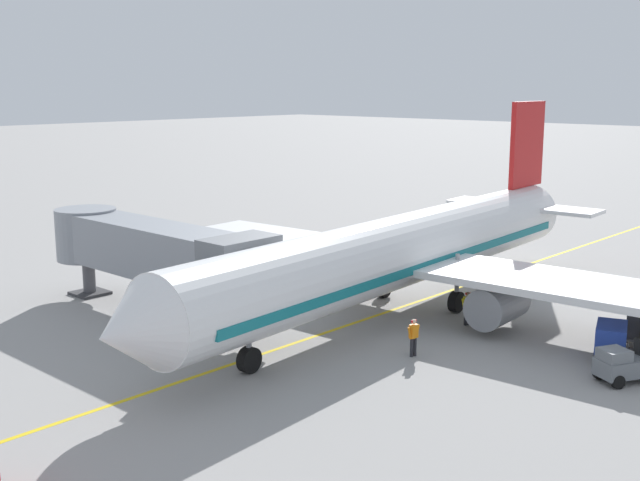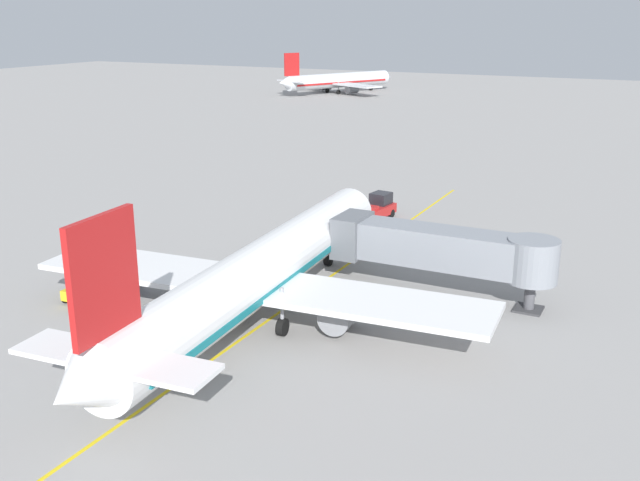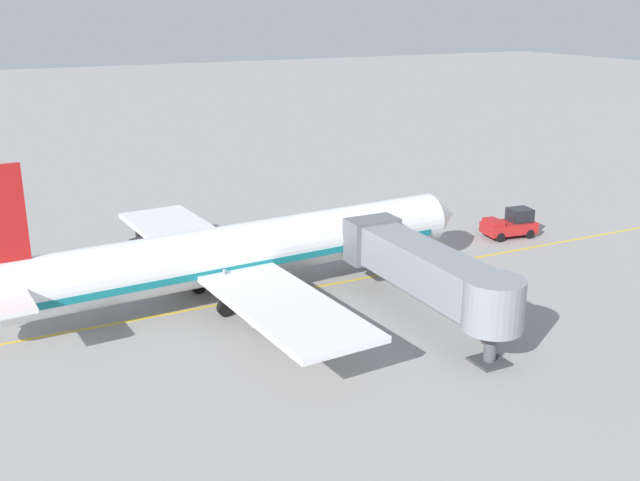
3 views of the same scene
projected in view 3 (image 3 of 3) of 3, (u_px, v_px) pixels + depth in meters
The scene contains 12 objects.
ground_plane at pixel (249, 299), 49.95m from camera, with size 400.00×400.00×0.00m, color gray.
gate_lead_in_line at pixel (249, 299), 49.95m from camera, with size 0.24×80.00×0.01m, color gold.
parked_airliner at pixel (234, 254), 49.05m from camera, with size 30.29×37.35×10.63m.
jet_bridge at pixel (428, 270), 45.32m from camera, with size 15.53×3.50×4.98m.
pushback_tractor at pixel (511, 224), 62.97m from camera, with size 2.74×4.64×2.40m.
baggage_tug_lead at pixel (204, 235), 61.35m from camera, with size 2.22×2.77×1.62m.
baggage_tug_trailing at pixel (148, 242), 59.61m from camera, with size 1.36×2.54×1.62m.
baggage_cart_front at pixel (184, 241), 59.13m from camera, with size 1.99×2.96×1.58m.
baggage_cart_second_in_train at pixel (145, 246), 57.90m from camera, with size 1.99×2.96×1.58m.
ground_crew_wing_walker at pixel (279, 254), 55.89m from camera, with size 0.29×0.73×1.69m.
ground_crew_loader at pixel (212, 269), 52.85m from camera, with size 0.36×0.71×1.69m.
ground_crew_marshaller at pixel (184, 273), 52.13m from camera, with size 0.64×0.49×1.69m.
Camera 3 is at (43.56, -16.62, 18.95)m, focal length 41.89 mm.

